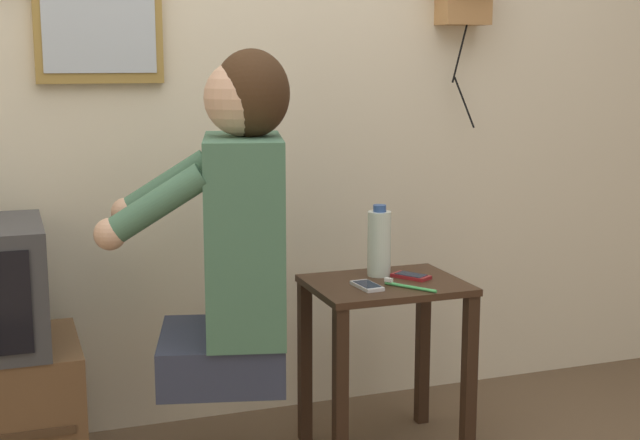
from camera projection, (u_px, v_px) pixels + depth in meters
name	position (u px, v px, depth m)	size (l,w,h in m)	color
wall_back	(238.00, 59.00, 3.07)	(6.80, 0.05, 2.55)	beige
side_table	(385.00, 325.00, 2.88)	(0.49, 0.38, 0.57)	#382316
person	(236.00, 227.00, 2.58)	(0.60, 0.53, 0.97)	#2D3347
cell_phone_held	(367.00, 286.00, 2.78)	(0.07, 0.13, 0.01)	silver
cell_phone_spare	(411.00, 276.00, 2.90)	(0.12, 0.14, 0.01)	maroon
water_bottle	(379.00, 243.00, 2.92)	(0.08, 0.08, 0.24)	silver
toothbrush	(407.00, 286.00, 2.77)	(0.11, 0.16, 0.02)	#4CBF66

